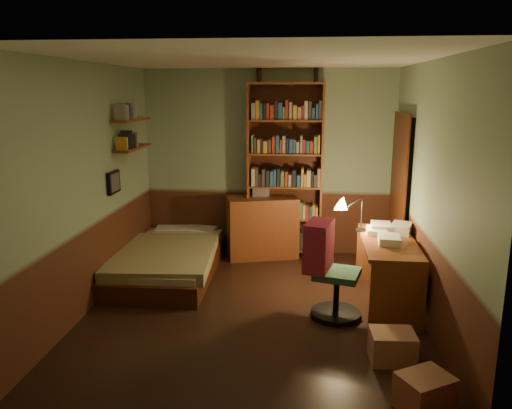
# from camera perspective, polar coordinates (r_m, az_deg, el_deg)

# --- Properties ---
(floor) EXTENTS (3.50, 4.00, 0.02)m
(floor) POSITION_cam_1_polar(r_m,az_deg,el_deg) (5.51, -0.26, -11.90)
(floor) COLOR black
(floor) RESTS_ON ground
(ceiling) EXTENTS (3.50, 4.00, 0.02)m
(ceiling) POSITION_cam_1_polar(r_m,az_deg,el_deg) (5.01, -0.29, 16.40)
(ceiling) COLOR silver
(ceiling) RESTS_ON wall_back
(wall_back) EXTENTS (3.50, 0.02, 2.60)m
(wall_back) POSITION_cam_1_polar(r_m,az_deg,el_deg) (7.08, 1.41, 4.76)
(wall_back) COLOR gray
(wall_back) RESTS_ON ground
(wall_left) EXTENTS (0.02, 4.00, 2.60)m
(wall_left) POSITION_cam_1_polar(r_m,az_deg,el_deg) (5.57, -18.62, 1.83)
(wall_left) COLOR gray
(wall_left) RESTS_ON ground
(wall_right) EXTENTS (0.02, 4.00, 2.60)m
(wall_right) POSITION_cam_1_polar(r_m,az_deg,el_deg) (5.23, 19.29, 1.10)
(wall_right) COLOR gray
(wall_right) RESTS_ON ground
(wall_front) EXTENTS (3.50, 0.02, 2.60)m
(wall_front) POSITION_cam_1_polar(r_m,az_deg,el_deg) (3.18, -4.04, -5.58)
(wall_front) COLOR gray
(wall_front) RESTS_ON ground
(doorway) EXTENTS (0.06, 0.90, 2.00)m
(doorway) POSITION_cam_1_polar(r_m,az_deg,el_deg) (6.52, 16.16, 0.87)
(doorway) COLOR black
(doorway) RESTS_ON ground
(door_trim) EXTENTS (0.02, 0.98, 2.08)m
(door_trim) POSITION_cam_1_polar(r_m,az_deg,el_deg) (6.52, 15.85, 0.87)
(door_trim) COLOR #3C1A0B
(door_trim) RESTS_ON ground
(bed) EXTENTS (1.16, 2.13, 0.63)m
(bed) POSITION_cam_1_polar(r_m,az_deg,el_deg) (6.50, -9.90, -5.12)
(bed) COLOR #7C8D53
(bed) RESTS_ON ground
(dresser) EXTENTS (1.06, 0.72, 0.86)m
(dresser) POSITION_cam_1_polar(r_m,az_deg,el_deg) (7.02, 0.71, -2.58)
(dresser) COLOR brown
(dresser) RESTS_ON ground
(mini_stereo) EXTENTS (0.25, 0.20, 0.13)m
(mini_stereo) POSITION_cam_1_polar(r_m,az_deg,el_deg) (7.03, 0.55, 1.56)
(mini_stereo) COLOR #B2B2B7
(mini_stereo) RESTS_ON dresser
(bookshelf) EXTENTS (1.03, 0.32, 2.41)m
(bookshelf) POSITION_cam_1_polar(r_m,az_deg,el_deg) (6.92, 3.34, 3.76)
(bookshelf) COLOR brown
(bookshelf) RESTS_ON ground
(bottle_left) EXTENTS (0.08, 0.08, 0.23)m
(bottle_left) POSITION_cam_1_polar(r_m,az_deg,el_deg) (6.97, 0.34, 14.72)
(bottle_left) COLOR black
(bottle_left) RESTS_ON bookshelf
(bottle_right) EXTENTS (0.06, 0.06, 0.21)m
(bottle_right) POSITION_cam_1_polar(r_m,az_deg,el_deg) (6.94, 6.89, 14.58)
(bottle_right) COLOR black
(bottle_right) RESTS_ON bookshelf
(desk) EXTENTS (0.59, 1.37, 0.72)m
(desk) POSITION_cam_1_polar(r_m,az_deg,el_deg) (5.70, 14.75, -7.47)
(desk) COLOR brown
(desk) RESTS_ON ground
(paper_stack) EXTENTS (0.29, 0.34, 0.11)m
(paper_stack) POSITION_cam_1_polar(r_m,az_deg,el_deg) (5.88, 16.28, -2.64)
(paper_stack) COLOR silver
(paper_stack) RESTS_ON desk
(desk_lamp) EXTENTS (0.22, 0.22, 0.56)m
(desk_lamp) POSITION_cam_1_polar(r_m,az_deg,el_deg) (5.82, 12.02, -0.30)
(desk_lamp) COLOR black
(desk_lamp) RESTS_ON desk
(office_chair) EXTENTS (0.63, 0.58, 1.05)m
(office_chair) POSITION_cam_1_polar(r_m,az_deg,el_deg) (5.20, 9.27, -7.27)
(office_chair) COLOR #275039
(office_chair) RESTS_ON ground
(red_jacket) EXTENTS (0.31, 0.47, 0.51)m
(red_jacket) POSITION_cam_1_polar(r_m,az_deg,el_deg) (4.88, 7.36, 0.97)
(red_jacket) COLOR #AE2540
(red_jacket) RESTS_ON office_chair
(wall_shelf_lower) EXTENTS (0.20, 0.90, 0.03)m
(wall_shelf_lower) POSITION_cam_1_polar(r_m,az_deg,el_deg) (6.49, -13.89, 6.31)
(wall_shelf_lower) COLOR brown
(wall_shelf_lower) RESTS_ON wall_left
(wall_shelf_upper) EXTENTS (0.20, 0.90, 0.03)m
(wall_shelf_upper) POSITION_cam_1_polar(r_m,az_deg,el_deg) (6.46, -14.06, 9.39)
(wall_shelf_upper) COLOR brown
(wall_shelf_upper) RESTS_ON wall_left
(framed_picture) EXTENTS (0.04, 0.32, 0.26)m
(framed_picture) POSITION_cam_1_polar(r_m,az_deg,el_deg) (6.10, -15.97, 2.46)
(framed_picture) COLOR black
(framed_picture) RESTS_ON wall_left
(cardboard_box_a) EXTENTS (0.47, 0.44, 0.28)m
(cardboard_box_a) POSITION_cam_1_polar(r_m,az_deg,el_deg) (4.10, 18.72, -19.72)
(cardboard_box_a) COLOR #9F6A52
(cardboard_box_a) RESTS_ON ground
(cardboard_box_b) EXTENTS (0.39, 0.33, 0.27)m
(cardboard_box_b) POSITION_cam_1_polar(r_m,az_deg,el_deg) (4.66, 15.30, -15.38)
(cardboard_box_b) COLOR #9F6A52
(cardboard_box_b) RESTS_ON ground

